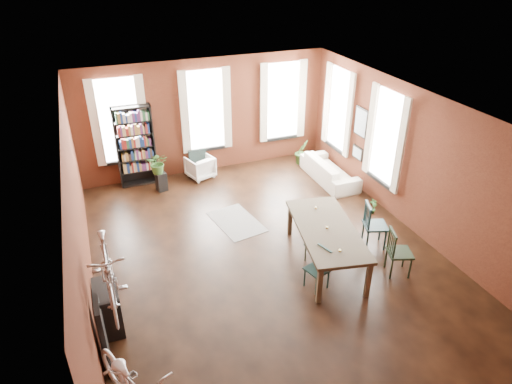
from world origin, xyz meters
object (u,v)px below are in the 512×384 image
dining_chair_c (400,252)px  white_armchair (200,166)px  dining_chair_d (375,225)px  plant_stand (161,182)px  console_table (108,308)px  dining_chair_b (317,246)px  bicycle_floor (129,364)px  cream_sofa (330,167)px  bookshelf (136,146)px  dining_chair_a (317,269)px  dining_table (325,245)px

dining_chair_c → white_armchair: size_ratio=1.44×
dining_chair_c → dining_chair_d: 0.98m
white_armchair → plant_stand: (-1.17, -0.38, -0.09)m
dining_chair_c → console_table: 5.53m
dining_chair_b → bicycle_floor: 4.62m
dining_chair_b → cream_sofa: 3.81m
white_armchair → dining_chair_c: bearing=97.4°
bookshelf → bicycle_floor: bearing=-98.7°
bookshelf → cream_sofa: bearing=-19.0°
bicycle_floor → white_armchair: bearing=46.8°
white_armchair → console_table: 5.76m
plant_stand → dining_chair_b: bearing=-60.9°
dining_chair_a → bookshelf: 6.16m
bicycle_floor → console_table: bearing=73.8°
dining_chair_a → bookshelf: (-2.50, 5.58, 0.68)m
white_armchair → cream_sofa: cream_sofa is taller
console_table → dining_chair_b: bearing=4.3°
dining_chair_b → white_armchair: size_ratio=1.20×
dining_chair_c → console_table: bearing=102.7°
dining_chair_c → bookshelf: bookshelf is taller
plant_stand → bicycle_floor: 6.79m
dining_chair_d → console_table: bearing=112.9°
plant_stand → dining_chair_d: bearing=-47.5°
dining_chair_a → white_armchair: dining_chair_a is taller
dining_chair_d → plant_stand: bearing=61.3°
console_table → plant_stand: 4.91m
console_table → dining_table: bearing=3.3°
dining_chair_b → dining_chair_d: dining_chair_d is taller
dining_chair_b → dining_chair_c: 1.63m
dining_chair_a → plant_stand: size_ratio=1.66×
bicycle_floor → dining_chair_c: bearing=-6.9°
dining_table → cream_sofa: dining_table is taller
dining_table → dining_chair_d: bearing=17.7°
dining_chair_a → bookshelf: bookshelf is taller
cream_sofa → dining_table: bearing=149.4°
dining_chair_c → bicycle_floor: bicycle_floor is taller
cream_sofa → bookshelf: bearing=71.0°
dining_table → dining_chair_c: (1.19, -0.83, 0.08)m
dining_chair_d → plant_stand: (-3.83, 4.19, -0.26)m
cream_sofa → bicycle_floor: (-6.04, -5.47, 0.69)m
dining_chair_d → console_table: 5.61m
dining_chair_d → plant_stand: 5.68m
bookshelf → plant_stand: (0.48, -0.62, -0.84)m
dining_chair_c → bookshelf: bearing=54.9°
bookshelf → cream_sofa: bookshelf is taller
white_armchair → dining_chair_d: bearing=102.7°
console_table → dining_chair_d: bearing=4.1°
plant_stand → bicycle_floor: bicycle_floor is taller
dining_chair_a → console_table: 3.80m
dining_chair_d → console_table: dining_chair_d is taller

